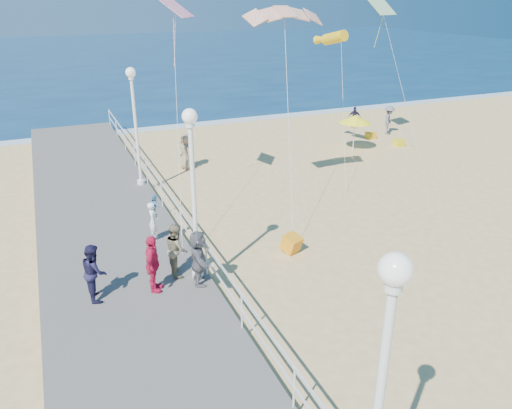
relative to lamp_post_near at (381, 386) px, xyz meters
name	(u,v)px	position (x,y,z in m)	size (l,w,h in m)	color
ground	(342,255)	(5.35, 9.00, -3.66)	(160.00, 160.00, 0.00)	#E4BD77
ocean	(102,57)	(5.35, 74.00, -3.65)	(160.00, 90.00, 0.05)	#0C2A4C
surf_line	(185,125)	(5.35, 29.50, -3.63)	(160.00, 1.20, 0.04)	white
boardwalk	(130,296)	(-2.15, 9.00, -3.46)	(5.00, 44.00, 0.40)	slate
railing	(206,251)	(0.30, 9.00, -2.41)	(0.05, 42.00, 0.55)	white
lamp_post_near	(381,386)	(0.00, 0.00, 0.00)	(0.44, 0.44, 5.32)	white
lamp_post_mid	(193,179)	(0.00, 9.00, 0.00)	(0.44, 0.44, 5.32)	white
lamp_post_far	(135,115)	(0.00, 18.00, 0.00)	(0.44, 0.44, 5.32)	white
woman_holding_toddler	(153,221)	(-0.68, 12.07, -2.54)	(0.53, 0.35, 1.45)	white
toddler_held	(156,205)	(-0.53, 12.22, -2.00)	(0.40, 0.31, 0.81)	#3791D0
spectator_1	(177,249)	(-0.52, 9.44, -2.41)	(0.83, 0.65, 1.71)	#82795A
spectator_3	(153,264)	(-1.43, 8.72, -2.36)	(1.06, 0.44, 1.81)	#C81943
spectator_5	(198,258)	(-0.06, 8.62, -2.39)	(1.62, 0.52, 1.75)	slate
spectator_7	(94,272)	(-3.05, 9.02, -2.40)	(0.83, 0.65, 1.72)	#1B1938
beach_walker_a	(389,120)	(17.09, 22.04, -2.73)	(1.21, 0.69, 1.87)	slate
beach_walker_b	(354,117)	(16.07, 24.49, -2.94)	(0.84, 0.35, 1.43)	#1B1836
beach_walker_c	(186,152)	(2.88, 20.40, -2.70)	(0.93, 0.61, 1.91)	gray
box_kite	(291,245)	(3.76, 9.89, -3.36)	(0.55, 0.55, 0.60)	#DC570C
beach_umbrella	(355,119)	(12.85, 19.72, -1.75)	(1.90, 1.90, 2.14)	white
beach_chair_left	(371,135)	(15.43, 21.60, -3.46)	(0.55, 0.55, 0.40)	gold
beach_chair_right	(399,143)	(16.01, 19.49, -3.46)	(0.55, 0.55, 0.40)	yellow
kite_parafoil	(285,12)	(5.30, 13.96, 4.32)	(3.18, 0.90, 0.30)	#C94917
kite_windsock	(335,38)	(10.37, 18.48, 2.90)	(0.56, 0.56, 2.38)	gold
kite_diamond_multi	(381,6)	(14.39, 20.31, 4.31)	(1.43, 1.43, 0.02)	#1B9BEC
kite_diamond_redwhite	(173,5)	(1.45, 15.81, 4.56)	(1.49, 1.49, 0.02)	#EA1B53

